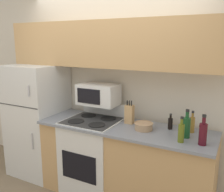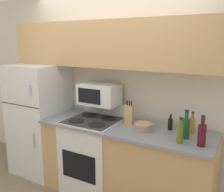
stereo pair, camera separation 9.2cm
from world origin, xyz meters
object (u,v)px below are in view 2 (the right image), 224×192
Objects in this scene: bottle_olive_oil at (180,133)px; bottle_wine_red at (202,134)px; refrigerator at (40,119)px; stove at (94,154)px; bottle_soy_sauce at (170,124)px; knife_block at (130,114)px; bottle_wine_green at (186,127)px; microwave at (99,94)px; bowl at (143,126)px; bottle_vinegar at (192,125)px.

bottle_wine_red is at bearing 9.35° from bottle_olive_oil.
stove is at bearing -2.12° from refrigerator.
bottle_soy_sauce is at bearing 3.50° from refrigerator.
bottle_wine_green is (0.70, -0.15, 0.00)m from knife_block.
knife_block is at bearing -3.62° from microwave.
bowl is 0.48m from bottle_olive_oil.
bowl is at bearing -0.47° from stove.
microwave reaches higher than bottle_wine_red.
knife_block is 0.73m from bottle_vinegar.
knife_block is 1.57× the size of bottle_soy_sauce.
microwave is at bearing 166.72° from bowl.
knife_block is 1.33× the size of bowl.
bottle_vinegar reaches higher than stove.
bottle_wine_red is at bearing -5.97° from stove.
microwave reaches higher than bowl.
microwave is 1.38m from bottle_wine_red.
bowl is at bearing 177.80° from bottle_wine_green.
bottle_wine_green is 0.19m from bottle_vinegar.
knife_block is 0.94× the size of bottle_wine_red.
knife_block reaches higher than bottle_soy_sauce.
refrigerator is at bearing 174.35° from bottle_olive_oil.
refrigerator is at bearing 175.64° from bottle_wine_red.
bottle_olive_oil is (1.13, -0.33, -0.20)m from microwave.
bottle_soy_sauce is at bearing -177.82° from bottle_vinegar.
bowl is 0.71× the size of bottle_wine_red.
microwave is (-0.01, 0.16, 0.75)m from stove.
bottle_wine_green reaches higher than bottle_soy_sauce.
refrigerator is 7.47× the size of bowl.
bottle_wine_green is at bearing -97.16° from bottle_vinegar.
bottle_vinegar is (0.49, 0.17, 0.05)m from bowl.
refrigerator reaches higher than bottle_soy_sauce.
microwave is at bearing 179.72° from bottle_soy_sauce.
stove is 2.16× the size of microwave.
bowl is (0.69, -0.16, -0.26)m from microwave.
stove is at bearing -172.20° from bottle_vinegar.
bottle_wine_green is at bearing -8.85° from microwave.
bottle_soy_sauce is 0.75× the size of bottle_vinegar.
refrigerator reaches higher than stove.
stove is 1.45m from bottle_wine_red.
microwave is 2.13× the size of bottle_vinegar.
bottle_vinegar is at bearing 2.18° from bottle_soy_sauce.
refrigerator reaches higher than bottle_vinegar.
microwave is 1.18m from bottle_wine_green.
knife_block reaches higher than bowl.
knife_block reaches higher than bottle_olive_oil.
knife_block is 0.75m from bottle_olive_oil.
bowl is (0.68, -0.01, 0.49)m from stove.
microwave is at bearing -179.79° from bottle_vinegar.
microwave is 1.20m from bottle_olive_oil.
microwave is 1.97× the size of bottle_olive_oil.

